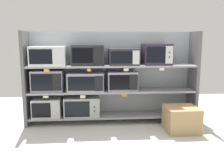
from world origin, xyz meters
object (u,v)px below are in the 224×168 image
(microwave_8, at_px, (157,54))
(shipping_carton, at_px, (181,119))
(microwave_5, at_px, (49,56))
(microwave_3, at_px, (86,82))
(microwave_2, at_px, (48,81))
(microwave_7, at_px, (123,57))
(microwave_1, at_px, (82,106))
(microwave_0, at_px, (48,107))
(microwave_6, at_px, (88,55))
(microwave_4, at_px, (122,81))

(microwave_8, xyz_separation_m, shipping_carton, (0.28, -0.51, -0.94))
(microwave_8, bearing_deg, microwave_5, -180.00)
(microwave_3, relative_size, microwave_8, 1.29)
(microwave_2, bearing_deg, microwave_3, 0.02)
(microwave_7, height_order, shipping_carton, microwave_7)
(microwave_1, relative_size, shipping_carton, 1.22)
(microwave_5, bearing_deg, microwave_0, -179.88)
(microwave_2, xyz_separation_m, microwave_6, (0.64, 0.00, 0.41))
(microwave_4, bearing_deg, microwave_8, 0.02)
(microwave_1, distance_m, microwave_8, 1.48)
(microwave_3, distance_m, microwave_7, 0.73)
(microwave_6, distance_m, shipping_carton, 1.75)
(microwave_3, bearing_deg, microwave_6, 0.27)
(microwave_4, bearing_deg, shipping_carton, -31.28)
(microwave_0, relative_size, microwave_5, 0.82)
(microwave_8, bearing_deg, shipping_carton, -61.57)
(shipping_carton, bearing_deg, microwave_2, 165.95)
(microwave_3, bearing_deg, microwave_7, 0.02)
(microwave_0, xyz_separation_m, microwave_2, (0.02, -0.00, 0.43))
(microwave_1, height_order, microwave_6, microwave_6)
(microwave_6, height_order, microwave_7, microwave_6)
(microwave_6, bearing_deg, microwave_4, -0.03)
(microwave_7, xyz_separation_m, microwave_8, (0.54, -0.00, 0.04))
(microwave_6, relative_size, microwave_8, 1.14)
(microwave_3, bearing_deg, microwave_1, -179.81)
(microwave_3, xyz_separation_m, microwave_6, (0.04, 0.00, 0.43))
(microwave_5, xyz_separation_m, microwave_7, (1.19, 0.00, -0.02))
(microwave_0, relative_size, microwave_2, 0.92)
(microwave_4, height_order, microwave_7, microwave_7)
(microwave_0, xyz_separation_m, microwave_5, (0.05, 0.00, 0.83))
(microwave_2, distance_m, shipping_carton, 2.16)
(microwave_0, relative_size, microwave_3, 0.78)
(microwave_1, relative_size, microwave_3, 0.99)
(microwave_8, relative_size, shipping_carton, 0.95)
(microwave_1, xyz_separation_m, microwave_2, (-0.54, 0.00, 0.43))
(microwave_5, height_order, microwave_8, microwave_8)
(microwave_5, distance_m, microwave_6, 0.61)
(microwave_0, distance_m, microwave_3, 0.75)
(microwave_1, xyz_separation_m, microwave_3, (0.06, 0.00, 0.41))
(microwave_1, height_order, shipping_carton, microwave_1)
(microwave_0, height_order, microwave_3, microwave_3)
(microwave_2, height_order, microwave_6, microwave_6)
(microwave_7, bearing_deg, microwave_3, -179.98)
(microwave_1, relative_size, microwave_7, 1.21)
(microwave_1, bearing_deg, microwave_8, 0.01)
(microwave_2, bearing_deg, microwave_6, 0.03)
(microwave_5, bearing_deg, shipping_carton, -14.25)
(microwave_0, xyz_separation_m, microwave_8, (1.78, 0.00, 0.85))
(microwave_0, bearing_deg, microwave_8, 0.00)
(microwave_3, height_order, microwave_7, microwave_7)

